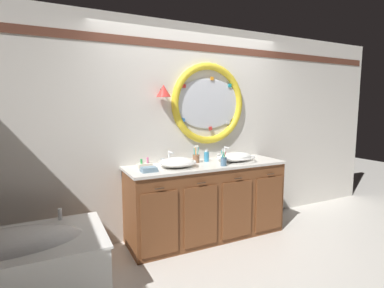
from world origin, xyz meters
name	(u,v)px	position (x,y,z in m)	size (l,w,h in m)	color
ground_plane	(215,245)	(0.00, 0.00, 0.00)	(14.00, 14.00, 0.00)	silver
back_wall_assembly	(194,127)	(0.01, 0.59, 1.33)	(6.40, 0.26, 2.60)	silver
vanity_counter	(207,200)	(0.02, 0.25, 0.46)	(1.95, 0.64, 0.91)	brown
bathtub	(9,267)	(-2.01, -0.16, 0.32)	(1.49, 0.85, 0.63)	white
sink_basin_left	(178,162)	(-0.37, 0.22, 0.97)	(0.43, 0.43, 0.11)	white
sink_basin_right	(236,157)	(0.42, 0.22, 0.97)	(0.48, 0.48, 0.12)	white
faucet_set_left	(170,158)	(-0.37, 0.47, 0.97)	(0.22, 0.14, 0.15)	silver
faucet_set_right	(225,154)	(0.42, 0.47, 0.97)	(0.21, 0.13, 0.16)	silver
toothbrush_holder_left	(196,158)	(-0.06, 0.38, 0.97)	(0.09, 0.09, 0.21)	#996647
toothbrush_holder_right	(224,161)	(0.14, 0.06, 0.97)	(0.08, 0.08, 0.20)	slate
soap_dispenser	(206,156)	(0.09, 0.39, 0.98)	(0.06, 0.07, 0.15)	#388EBC
folded_hand_towel	(149,169)	(-0.74, 0.14, 0.93)	(0.17, 0.13, 0.05)	#7593A8
toiletry_basket	(145,165)	(-0.71, 0.38, 0.94)	(0.16, 0.09, 0.11)	beige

